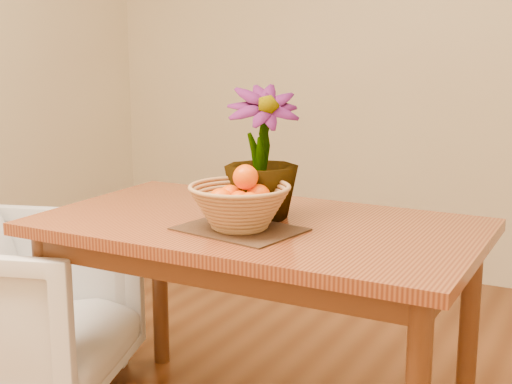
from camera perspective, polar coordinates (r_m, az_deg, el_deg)
The scene contains 7 objects.
wall_back at distance 4.04m, azimuth 13.37°, elevation 12.12°, with size 4.00×0.02×2.70m, color beige.
table at distance 2.30m, azimuth 0.11°, elevation -4.44°, with size 1.40×0.80×0.75m.
placemat at distance 2.17m, azimuth -1.31°, elevation -2.99°, with size 0.35×0.27×0.01m, color #3C2416.
wicker_basket at distance 2.15m, azimuth -1.32°, elevation -1.31°, with size 0.31×0.31×0.13m.
orange_pile at distance 2.15m, azimuth -1.23°, elevation -0.25°, with size 0.18×0.18×0.14m.
potted_plant at distance 2.28m, azimuth 0.44°, elevation 3.16°, with size 0.24×0.24×0.43m, color #123F12.
armchair at distance 2.82m, azimuth -18.17°, elevation -8.24°, with size 0.72×0.67×0.74m, color gray.
Camera 1 is at (1.03, -1.66, 1.31)m, focal length 50.00 mm.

